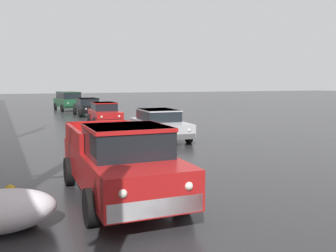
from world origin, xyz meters
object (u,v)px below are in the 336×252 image
at_px(sedan_silver_parked_kerbside_close, 159,124).
at_px(suv_green_queued_behind_truck, 68,100).
at_px(sedan_red_parked_kerbside_mid, 105,113).
at_px(fire_hydrant, 11,203).
at_px(pickup_truck_red_approaching_near_lane, 120,161).
at_px(sedan_black_parked_far_down_block, 88,106).

relative_size(sedan_silver_parked_kerbside_close, suv_green_queued_behind_truck, 0.97).
bearing_deg(sedan_red_parked_kerbside_mid, fire_hydrant, -110.98).
distance_m(pickup_truck_red_approaching_near_lane, suv_green_queued_behind_truck, 29.08).
xyz_separation_m(pickup_truck_red_approaching_near_lane, sedan_red_parked_kerbside_mid, (3.68, 15.24, -0.13)).
bearing_deg(sedan_red_parked_kerbside_mid, suv_green_queued_behind_truck, 89.80).
height_order(pickup_truck_red_approaching_near_lane, sedan_red_parked_kerbside_mid, pickup_truck_red_approaching_near_lane).
relative_size(sedan_silver_parked_kerbside_close, sedan_red_parked_kerbside_mid, 1.11).
bearing_deg(pickup_truck_red_approaching_near_lane, fire_hydrant, -169.07).
xyz_separation_m(sedan_silver_parked_kerbside_close, fire_hydrant, (-6.69, -8.36, -0.40)).
xyz_separation_m(pickup_truck_red_approaching_near_lane, fire_hydrant, (-2.34, -0.45, -0.52)).
xyz_separation_m(sedan_red_parked_kerbside_mid, sedan_black_parked_far_down_block, (0.50, 7.15, 0.00)).
xyz_separation_m(sedan_black_parked_far_down_block, fire_hydrant, (-6.52, -22.85, -0.40)).
bearing_deg(fire_hydrant, pickup_truck_red_approaching_near_lane, 10.93).
relative_size(sedan_silver_parked_kerbside_close, fire_hydrant, 6.29).
distance_m(pickup_truck_red_approaching_near_lane, sedan_silver_parked_kerbside_close, 9.03).
height_order(pickup_truck_red_approaching_near_lane, suv_green_queued_behind_truck, suv_green_queued_behind_truck).
bearing_deg(sedan_silver_parked_kerbside_close, fire_hydrant, -128.68).
xyz_separation_m(sedan_black_parked_far_down_block, suv_green_queued_behind_truck, (-0.45, 6.44, 0.24)).
bearing_deg(sedan_black_parked_far_down_block, sedan_red_parked_kerbside_mid, -94.00).
bearing_deg(sedan_red_parked_kerbside_mid, sedan_black_parked_far_down_block, 86.00).
bearing_deg(sedan_silver_parked_kerbside_close, sedan_black_parked_far_down_block, 90.69).
bearing_deg(fire_hydrant, sedan_black_parked_far_down_block, 74.08).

